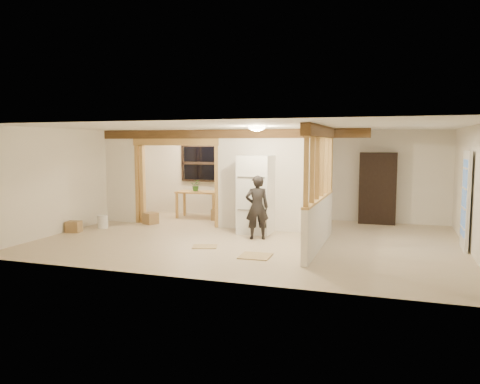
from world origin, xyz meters
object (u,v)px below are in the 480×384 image
(refrigerator, at_px, (256,194))
(woman, at_px, (257,207))
(shop_vac, at_px, (135,208))
(work_table, at_px, (199,205))
(bookshelf, at_px, (378,188))

(refrigerator, height_order, woman, refrigerator)
(refrigerator, distance_m, shop_vac, 4.37)
(work_table, relative_size, bookshelf, 0.65)
(woman, xyz_separation_m, work_table, (-2.46, 2.37, -0.33))
(woman, distance_m, shop_vac, 4.83)
(work_table, distance_m, shop_vac, 1.92)
(refrigerator, bearing_deg, work_table, 143.08)
(woman, relative_size, work_table, 1.17)
(refrigerator, bearing_deg, shop_vac, 161.89)
(refrigerator, distance_m, woman, 0.78)
(shop_vac, bearing_deg, bookshelf, 7.58)
(refrigerator, bearing_deg, bookshelf, 39.65)
(bookshelf, bearing_deg, woman, -129.93)
(refrigerator, bearing_deg, woman, -71.40)
(refrigerator, relative_size, woman, 1.29)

